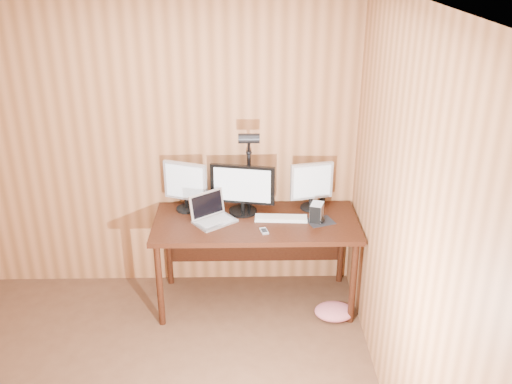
{
  "coord_description": "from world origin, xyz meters",
  "views": [
    {
      "loc": [
        0.85,
        -2.34,
        2.78
      ],
      "look_at": [
        0.93,
        1.58,
        1.02
      ],
      "focal_mm": 40.0,
      "sensor_mm": 36.0,
      "label": 1
    }
  ],
  "objects_px": {
    "monitor_center": "(243,189)",
    "keyboard": "(281,218)",
    "laptop": "(212,214)",
    "speaker": "(322,198)",
    "monitor_left": "(186,185)",
    "monitor_right": "(312,185)",
    "mouse": "(321,219)",
    "hard_drive": "(317,212)",
    "desk_lamp": "(249,158)",
    "phone": "(264,231)",
    "desk": "(256,230)"
  },
  "relations": [
    {
      "from": "hard_drive",
      "to": "speaker",
      "type": "xyz_separation_m",
      "value": [
        0.08,
        0.28,
        -0.01
      ]
    },
    {
      "from": "monitor_center",
      "to": "mouse",
      "type": "xyz_separation_m",
      "value": [
        0.61,
        -0.18,
        -0.19
      ]
    },
    {
      "from": "monitor_center",
      "to": "speaker",
      "type": "height_order",
      "value": "monitor_center"
    },
    {
      "from": "monitor_right",
      "to": "mouse",
      "type": "relative_size",
      "value": 3.63
    },
    {
      "from": "mouse",
      "to": "hard_drive",
      "type": "bearing_deg",
      "value": 133.29
    },
    {
      "from": "monitor_center",
      "to": "laptop",
      "type": "bearing_deg",
      "value": -139.09
    },
    {
      "from": "monitor_right",
      "to": "hard_drive",
      "type": "relative_size",
      "value": 2.61
    },
    {
      "from": "keyboard",
      "to": "phone",
      "type": "xyz_separation_m",
      "value": [
        -0.14,
        -0.2,
        -0.0
      ]
    },
    {
      "from": "desk",
      "to": "keyboard",
      "type": "distance_m",
      "value": 0.24
    },
    {
      "from": "laptop",
      "to": "speaker",
      "type": "xyz_separation_m",
      "value": [
        0.9,
        0.27,
        0.0
      ]
    },
    {
      "from": "monitor_left",
      "to": "keyboard",
      "type": "bearing_deg",
      "value": 6.6
    },
    {
      "from": "monitor_left",
      "to": "monitor_right",
      "type": "distance_m",
      "value": 1.01
    },
    {
      "from": "monitor_left",
      "to": "speaker",
      "type": "relative_size",
      "value": 3.56
    },
    {
      "from": "desk",
      "to": "speaker",
      "type": "xyz_separation_m",
      "value": [
        0.55,
        0.21,
        0.18
      ]
    },
    {
      "from": "desk_lamp",
      "to": "monitor_left",
      "type": "bearing_deg",
      "value": -159.19
    },
    {
      "from": "mouse",
      "to": "desk_lamp",
      "type": "distance_m",
      "value": 0.73
    },
    {
      "from": "keyboard",
      "to": "desk",
      "type": "bearing_deg",
      "value": 170.04
    },
    {
      "from": "monitor_left",
      "to": "monitor_right",
      "type": "bearing_deg",
      "value": 20.57
    },
    {
      "from": "phone",
      "to": "desk_lamp",
      "type": "xyz_separation_m",
      "value": [
        -0.11,
        0.4,
        0.43
      ]
    },
    {
      "from": "hard_drive",
      "to": "desk_lamp",
      "type": "bearing_deg",
      "value": 176.0
    },
    {
      "from": "monitor_center",
      "to": "hard_drive",
      "type": "distance_m",
      "value": 0.61
    },
    {
      "from": "desk",
      "to": "laptop",
      "type": "height_order",
      "value": "laptop"
    },
    {
      "from": "desk",
      "to": "monitor_right",
      "type": "bearing_deg",
      "value": 17.35
    },
    {
      "from": "laptop",
      "to": "monitor_left",
      "type": "bearing_deg",
      "value": 100.48
    },
    {
      "from": "desk",
      "to": "phone",
      "type": "relative_size",
      "value": 14.76
    },
    {
      "from": "monitor_center",
      "to": "keyboard",
      "type": "relative_size",
      "value": 1.23
    },
    {
      "from": "hard_drive",
      "to": "phone",
      "type": "distance_m",
      "value": 0.46
    },
    {
      "from": "desk_lamp",
      "to": "mouse",
      "type": "bearing_deg",
      "value": -4.19
    },
    {
      "from": "monitor_center",
      "to": "monitor_left",
      "type": "xyz_separation_m",
      "value": [
        -0.46,
        0.05,
        0.01
      ]
    },
    {
      "from": "monitor_center",
      "to": "hard_drive",
      "type": "height_order",
      "value": "monitor_center"
    },
    {
      "from": "phone",
      "to": "keyboard",
      "type": "bearing_deg",
      "value": 41.98
    },
    {
      "from": "monitor_right",
      "to": "hard_drive",
      "type": "xyz_separation_m",
      "value": [
        0.02,
        -0.21,
        -0.14
      ]
    },
    {
      "from": "hard_drive",
      "to": "keyboard",
      "type": "bearing_deg",
      "value": -166.25
    },
    {
      "from": "laptop",
      "to": "phone",
      "type": "bearing_deg",
      "value": -62.77
    },
    {
      "from": "monitor_center",
      "to": "mouse",
      "type": "relative_size",
      "value": 4.71
    },
    {
      "from": "desk_lamp",
      "to": "laptop",
      "type": "bearing_deg",
      "value": -125.7
    },
    {
      "from": "hard_drive",
      "to": "phone",
      "type": "bearing_deg",
      "value": -137.8
    },
    {
      "from": "keyboard",
      "to": "hard_drive",
      "type": "height_order",
      "value": "hard_drive"
    },
    {
      "from": "monitor_right",
      "to": "keyboard",
      "type": "relative_size",
      "value": 0.95
    },
    {
      "from": "phone",
      "to": "laptop",
      "type": "bearing_deg",
      "value": 140.58
    },
    {
      "from": "monitor_center",
      "to": "desk_lamp",
      "type": "bearing_deg",
      "value": 62.18
    },
    {
      "from": "laptop",
      "to": "speaker",
      "type": "relative_size",
      "value": 3.35
    },
    {
      "from": "laptop",
      "to": "desk_lamp",
      "type": "relative_size",
      "value": 0.54
    },
    {
      "from": "monitor_center",
      "to": "monitor_right",
      "type": "height_order",
      "value": "monitor_center"
    },
    {
      "from": "monitor_right",
      "to": "speaker",
      "type": "xyz_separation_m",
      "value": [
        0.1,
        0.07,
        -0.15
      ]
    },
    {
      "from": "monitor_right",
      "to": "desk",
      "type": "bearing_deg",
      "value": -174.85
    },
    {
      "from": "desk",
      "to": "keyboard",
      "type": "xyz_separation_m",
      "value": [
        0.2,
        -0.05,
        0.13
      ]
    },
    {
      "from": "keyboard",
      "to": "hard_drive",
      "type": "distance_m",
      "value": 0.28
    },
    {
      "from": "hard_drive",
      "to": "desk_lamp",
      "type": "xyz_separation_m",
      "value": [
        -0.52,
        0.22,
        0.37
      ]
    },
    {
      "from": "hard_drive",
      "to": "mouse",
      "type": "bearing_deg",
      "value": -21.05
    }
  ]
}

